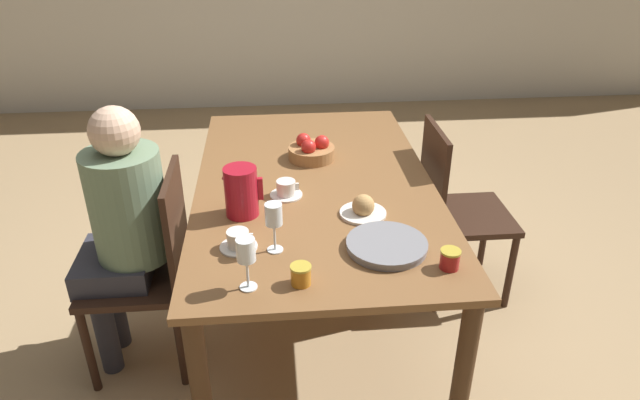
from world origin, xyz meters
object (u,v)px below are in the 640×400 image
(bread_plate, at_px, (363,208))
(jam_jar_red, at_px, (301,274))
(teacup_near_person, at_px, (238,241))
(chair_person_side, at_px, (151,267))
(red_pitcher, at_px, (241,191))
(serving_tray, at_px, (387,245))
(fruit_bowl, at_px, (311,150))
(chair_opposite, at_px, (454,208))
(wine_glass_juice, at_px, (246,253))
(teacup_across, at_px, (286,189))
(person_seated, at_px, (122,221))
(jam_jar_amber, at_px, (450,258))
(wine_glass_water, at_px, (274,217))

(bread_plate, distance_m, jam_jar_red, 0.51)
(teacup_near_person, bearing_deg, chair_person_side, 145.44)
(red_pitcher, distance_m, serving_tray, 0.61)
(red_pitcher, relative_size, fruit_bowl, 0.91)
(chair_opposite, bearing_deg, wine_glass_juice, -47.95)
(teacup_across, xyz_separation_m, serving_tray, (0.34, -0.44, -0.01))
(teacup_near_person, height_order, bread_plate, bread_plate)
(person_seated, bearing_deg, serving_tray, -108.81)
(chair_person_side, relative_size, teacup_across, 6.60)
(person_seated, bearing_deg, red_pitcher, -95.13)
(wine_glass_juice, xyz_separation_m, serving_tray, (0.49, 0.18, -0.12))
(chair_person_side, height_order, bread_plate, chair_person_side)
(bread_plate, bearing_deg, chair_opposite, 39.91)
(teacup_near_person, distance_m, jam_jar_amber, 0.75)
(fruit_bowl, bearing_deg, bread_plate, -73.74)
(red_pitcher, relative_size, serving_tray, 0.69)
(teacup_near_person, bearing_deg, fruit_bowl, 66.80)
(red_pitcher, bearing_deg, teacup_across, 38.26)
(person_seated, xyz_separation_m, fruit_bowl, (0.80, 0.46, 0.08))
(teacup_across, distance_m, fruit_bowl, 0.39)
(jam_jar_amber, bearing_deg, serving_tray, 144.66)
(wine_glass_water, xyz_separation_m, jam_jar_amber, (0.59, -0.16, -0.10))
(wine_glass_juice, distance_m, serving_tray, 0.54)
(chair_opposite, xyz_separation_m, teacup_near_person, (-1.02, -0.65, 0.28))
(chair_opposite, height_order, teacup_across, chair_opposite)
(teacup_across, bearing_deg, jam_jar_amber, -47.14)
(jam_jar_amber, bearing_deg, teacup_across, 132.86)
(person_seated, distance_m, teacup_near_person, 0.56)
(teacup_across, height_order, fruit_bowl, fruit_bowl)
(teacup_across, bearing_deg, chair_person_side, -168.63)
(chair_opposite, distance_m, serving_tray, 0.90)
(red_pitcher, relative_size, wine_glass_water, 1.07)
(chair_opposite, relative_size, person_seated, 0.77)
(chair_person_side, bearing_deg, chair_opposite, -75.01)
(chair_person_side, xyz_separation_m, jam_jar_amber, (1.11, -0.46, 0.29))
(chair_person_side, height_order, person_seated, person_seated)
(serving_tray, xyz_separation_m, fruit_bowl, (-0.21, 0.81, 0.03))
(serving_tray, bearing_deg, chair_opposite, 54.97)
(chair_person_side, height_order, jam_jar_red, chair_person_side)
(person_seated, bearing_deg, chair_person_side, -101.95)
(person_seated, relative_size, serving_tray, 4.02)
(red_pitcher, bearing_deg, teacup_near_person, -91.80)
(red_pitcher, xyz_separation_m, bread_plate, (0.48, -0.05, -0.07))
(red_pitcher, xyz_separation_m, teacup_near_person, (-0.01, -0.24, -0.07))
(wine_glass_water, bearing_deg, chair_person_side, 150.27)
(red_pitcher, bearing_deg, chair_opposite, 21.66)
(teacup_near_person, bearing_deg, person_seated, 148.98)
(wine_glass_water, height_order, teacup_across, wine_glass_water)
(serving_tray, height_order, bread_plate, bread_plate)
(person_seated, relative_size, jam_jar_red, 16.76)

